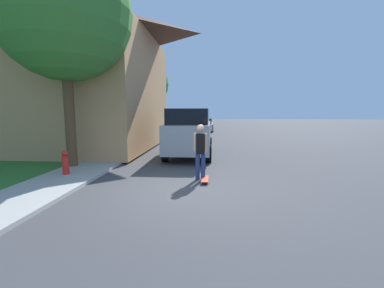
{
  "coord_description": "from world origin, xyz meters",
  "views": [
    {
      "loc": [
        0.87,
        -6.65,
        2.11
      ],
      "look_at": [
        0.14,
        2.63,
        0.9
      ],
      "focal_mm": 24.0,
      "sensor_mm": 36.0,
      "label": 1
    }
  ],
  "objects_px": {
    "skateboard": "(205,179)",
    "fire_hydrant": "(65,163)",
    "car_down_street": "(204,125)",
    "lawn_tree_near": "(63,12)",
    "skateboarder": "(200,149)",
    "suv_parked": "(190,131)",
    "lawn_tree_far": "(146,84)"
  },
  "relations": [
    {
      "from": "suv_parked",
      "to": "car_down_street",
      "type": "xyz_separation_m",
      "value": [
        0.17,
        14.6,
        -0.56
      ]
    },
    {
      "from": "lawn_tree_near",
      "to": "suv_parked",
      "type": "relative_size",
      "value": 1.6
    },
    {
      "from": "car_down_street",
      "to": "skateboard",
      "type": "xyz_separation_m",
      "value": [
        0.67,
        -19.08,
        -0.54
      ]
    },
    {
      "from": "car_down_street",
      "to": "fire_hydrant",
      "type": "distance_m",
      "value": 19.27
    },
    {
      "from": "suv_parked",
      "to": "car_down_street",
      "type": "bearing_deg",
      "value": 89.32
    },
    {
      "from": "car_down_street",
      "to": "skateboard",
      "type": "height_order",
      "value": "car_down_street"
    },
    {
      "from": "fire_hydrant",
      "to": "skateboard",
      "type": "bearing_deg",
      "value": -2.38
    },
    {
      "from": "lawn_tree_far",
      "to": "fire_hydrant",
      "type": "relative_size",
      "value": 7.55
    },
    {
      "from": "fire_hydrant",
      "to": "lawn_tree_far",
      "type": "bearing_deg",
      "value": 92.25
    },
    {
      "from": "skateboard",
      "to": "car_down_street",
      "type": "bearing_deg",
      "value": 92.0
    },
    {
      "from": "car_down_street",
      "to": "skateboarder",
      "type": "height_order",
      "value": "skateboarder"
    },
    {
      "from": "lawn_tree_far",
      "to": "suv_parked",
      "type": "height_order",
      "value": "lawn_tree_far"
    },
    {
      "from": "suv_parked",
      "to": "car_down_street",
      "type": "relative_size",
      "value": 1.09
    },
    {
      "from": "lawn_tree_far",
      "to": "skateboard",
      "type": "xyz_separation_m",
      "value": [
        4.93,
        -12.56,
        -4.06
      ]
    },
    {
      "from": "car_down_street",
      "to": "fire_hydrant",
      "type": "xyz_separation_m",
      "value": [
        -3.77,
        -18.9,
        -0.16
      ]
    },
    {
      "from": "fire_hydrant",
      "to": "lawn_tree_near",
      "type": "bearing_deg",
      "value": 111.13
    },
    {
      "from": "suv_parked",
      "to": "skateboard",
      "type": "bearing_deg",
      "value": -79.39
    },
    {
      "from": "lawn_tree_near",
      "to": "car_down_street",
      "type": "xyz_separation_m",
      "value": [
        4.26,
        17.64,
        -4.83
      ]
    },
    {
      "from": "skateboarder",
      "to": "lawn_tree_far",
      "type": "bearing_deg",
      "value": 111.14
    },
    {
      "from": "lawn_tree_near",
      "to": "skateboarder",
      "type": "xyz_separation_m",
      "value": [
        4.78,
        -1.24,
        -4.51
      ]
    },
    {
      "from": "skateboarder",
      "to": "skateboard",
      "type": "distance_m",
      "value": 0.9
    },
    {
      "from": "car_down_street",
      "to": "skateboarder",
      "type": "distance_m",
      "value": 18.89
    },
    {
      "from": "car_down_street",
      "to": "fire_hydrant",
      "type": "bearing_deg",
      "value": -101.29
    },
    {
      "from": "skateboard",
      "to": "suv_parked",
      "type": "bearing_deg",
      "value": 100.61
    },
    {
      "from": "lawn_tree_far",
      "to": "suv_parked",
      "type": "xyz_separation_m",
      "value": [
        4.09,
        -8.07,
        -2.96
      ]
    },
    {
      "from": "skateboarder",
      "to": "skateboard",
      "type": "bearing_deg",
      "value": -53.76
    },
    {
      "from": "lawn_tree_near",
      "to": "car_down_street",
      "type": "height_order",
      "value": "lawn_tree_near"
    },
    {
      "from": "skateboarder",
      "to": "fire_hydrant",
      "type": "relative_size",
      "value": 2.22
    },
    {
      "from": "lawn_tree_far",
      "to": "fire_hydrant",
      "type": "distance_m",
      "value": 12.92
    },
    {
      "from": "lawn_tree_far",
      "to": "skateboarder",
      "type": "xyz_separation_m",
      "value": [
        4.78,
        -12.35,
        -3.19
      ]
    },
    {
      "from": "skateboard",
      "to": "fire_hydrant",
      "type": "height_order",
      "value": "fire_hydrant"
    },
    {
      "from": "suv_parked",
      "to": "fire_hydrant",
      "type": "height_order",
      "value": "suv_parked"
    }
  ]
}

